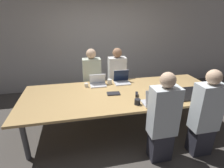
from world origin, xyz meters
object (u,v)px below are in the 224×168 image
at_px(laptop_far_center, 122,79).
at_px(laptop_near_right, 188,96).
at_px(person_near_right, 205,115).
at_px(person_near_midright, 163,120).
at_px(person_far_center, 117,78).
at_px(cup_far_center, 110,82).
at_px(cup_near_right, 171,97).
at_px(laptop_near_midright, 155,100).
at_px(stapler, 137,94).
at_px(person_far_midleft, 92,80).
at_px(cup_near_midright, 137,102).
at_px(laptop_far_midleft, 98,82).
at_px(cup_far_midleft, 86,85).

height_order(laptop_far_center, laptop_near_right, laptop_far_center).
bearing_deg(person_near_right, person_near_midright, -1.85).
height_order(person_far_center, laptop_near_right, person_far_center).
relative_size(cup_far_center, person_near_midright, 0.07).
bearing_deg(person_near_midright, cup_near_right, -129.52).
xyz_separation_m(laptop_near_midright, cup_near_right, (0.36, 0.13, -0.04)).
bearing_deg(laptop_near_midright, stapler, -66.13).
xyz_separation_m(laptop_near_right, stapler, (-0.82, 0.31, -0.04)).
xyz_separation_m(person_near_midright, stapler, (-0.14, 0.73, 0.08)).
distance_m(person_near_right, cup_near_right, 0.58).
relative_size(person_far_center, person_far_midleft, 1.00).
relative_size(laptop_far_center, person_far_midleft, 0.24).
xyz_separation_m(person_far_midleft, person_near_midright, (0.82, -1.84, -0.00)).
xyz_separation_m(laptop_far_center, person_near_right, (0.92, -1.44, -0.13)).
height_order(cup_near_midright, stapler, cup_near_midright).
distance_m(cup_far_center, laptop_far_midleft, 0.25).
height_order(laptop_far_center, person_near_midright, person_near_midright).
relative_size(laptop_far_center, cup_near_midright, 3.44).
distance_m(cup_far_center, cup_far_midleft, 0.50).
relative_size(laptop_far_midleft, cup_near_midright, 3.42).
xyz_separation_m(cup_far_midleft, laptop_near_midright, (1.02, -0.98, 0.04)).
height_order(person_far_center, cup_near_midright, person_far_center).
height_order(cup_near_midright, cup_near_right, cup_near_midright).
bearing_deg(person_near_right, cup_near_right, -60.04).
bearing_deg(cup_far_midleft, person_near_right, -38.94).
bearing_deg(laptop_near_midright, person_near_midright, 85.36).
height_order(cup_far_center, cup_near_right, cup_far_center).
bearing_deg(person_near_midright, cup_near_midright, -60.70).
height_order(laptop_far_center, cup_far_midleft, laptop_far_center).
relative_size(laptop_near_midright, laptop_near_right, 1.05).
bearing_deg(cup_far_center, person_far_midleft, 126.49).
height_order(cup_far_center, cup_far_midleft, cup_far_center).
relative_size(person_far_center, laptop_far_midleft, 4.27).
distance_m(cup_far_midleft, laptop_near_right, 1.90).
relative_size(laptop_far_midleft, person_near_midright, 0.23).
height_order(person_far_center, stapler, person_far_center).
relative_size(cup_near_midright, stapler, 0.61).
bearing_deg(cup_near_right, laptop_far_center, 123.68).
xyz_separation_m(cup_far_midleft, cup_near_midright, (0.75, -0.90, 0.01)).
distance_m(person_far_center, person_near_right, 2.08).
bearing_deg(person_far_center, stapler, -85.09).
height_order(laptop_far_center, person_far_midleft, person_far_midleft).
bearing_deg(cup_near_midright, laptop_near_right, -0.11).
height_order(cup_far_center, person_near_right, person_near_right).
height_order(laptop_far_midleft, cup_near_midright, laptop_far_midleft).
height_order(person_far_midleft, person_near_midright, person_far_midleft).
height_order(cup_far_center, stapler, cup_far_center).
bearing_deg(laptop_near_right, cup_far_midleft, -28.46).
relative_size(laptop_near_right, cup_near_right, 4.07).
bearing_deg(person_near_midright, laptop_near_midright, -94.64).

